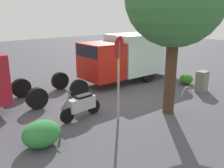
{
  "coord_description": "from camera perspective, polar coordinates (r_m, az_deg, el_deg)",
  "views": [
    {
      "loc": [
        7.49,
        7.18,
        3.79
      ],
      "look_at": [
        1.36,
        0.31,
        1.16
      ],
      "focal_mm": 39.17,
      "sensor_mm": 36.0,
      "label": 1
    }
  ],
  "objects": [
    {
      "name": "shrub_mid_verge",
      "position": [
        14.28,
        16.92,
        1.06
      ],
      "size": [
        0.83,
        0.68,
        0.57
      ],
      "primitive_type": "ellipsoid",
      "color": "#2B7319",
      "rests_on": "ground"
    },
    {
      "name": "shrub_near_sign",
      "position": [
        7.64,
        -16.11,
        -11.11
      ],
      "size": [
        1.16,
        0.95,
        0.79
      ],
      "primitive_type": "ellipsoid",
      "color": "#30843C",
      "rests_on": "ground"
    },
    {
      "name": "box_truck_near",
      "position": [
        14.25,
        4.09,
        6.82
      ],
      "size": [
        7.62,
        2.56,
        2.69
      ],
      "rotation": [
        0.0,
        0.0,
        -0.05
      ],
      "color": "black",
      "rests_on": "ground"
    },
    {
      "name": "bike_rack_hoop",
      "position": [
        12.44,
        16.99,
        -2.49
      ],
      "size": [
        0.85,
        0.09,
        0.85
      ],
      "primitive_type": "torus",
      "rotation": [
        1.57,
        0.0,
        -0.05
      ],
      "color": "#B7B7BC",
      "rests_on": "ground"
    },
    {
      "name": "utility_cabinet",
      "position": [
        13.15,
        20.24,
        0.58
      ],
      "size": [
        0.63,
        0.5,
        1.04
      ],
      "primitive_type": "cube",
      "rotation": [
        0.0,
        0.0,
        0.08
      ],
      "color": "slate",
      "rests_on": "ground"
    },
    {
      "name": "motorcycle",
      "position": [
        9.26,
        -7.1,
        -4.84
      ],
      "size": [
        1.81,
        0.55,
        1.2
      ],
      "rotation": [
        0.0,
        0.0,
        0.05
      ],
      "color": "black",
      "rests_on": "ground"
    },
    {
      "name": "ground_plane",
      "position": [
        11.05,
        4.21,
        -4.13
      ],
      "size": [
        60.0,
        60.0,
        0.0
      ],
      "primitive_type": "plane",
      "color": "#4A4850"
    },
    {
      "name": "stop_sign",
      "position": [
        8.61,
        1.6,
        4.33
      ],
      "size": [
        0.71,
        0.33,
        3.08
      ],
      "color": "#9E9EA3",
      "rests_on": "ground"
    }
  ]
}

